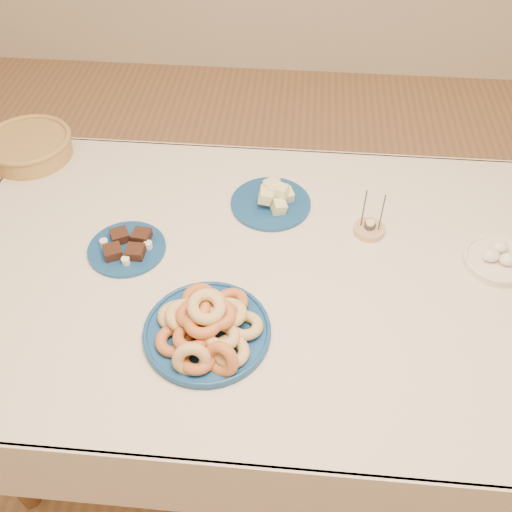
# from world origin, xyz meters

# --- Properties ---
(ground) EXTENTS (5.00, 5.00, 0.00)m
(ground) POSITION_xyz_m (0.00, 0.00, 0.00)
(ground) COLOR #966B47
(ground) RESTS_ON ground
(dining_table) EXTENTS (1.71, 1.11, 0.75)m
(dining_table) POSITION_xyz_m (0.00, 0.00, 0.64)
(dining_table) COLOR brown
(dining_table) RESTS_ON ground
(donut_platter) EXTENTS (0.32, 0.32, 0.14)m
(donut_platter) POSITION_xyz_m (-0.10, -0.24, 0.79)
(donut_platter) COLOR navy
(donut_platter) RESTS_ON dining_table
(melon_plate) EXTENTS (0.26, 0.26, 0.08)m
(melon_plate) POSITION_xyz_m (0.02, 0.26, 0.77)
(melon_plate) COLOR navy
(melon_plate) RESTS_ON dining_table
(brownie_plate) EXTENTS (0.26, 0.26, 0.04)m
(brownie_plate) POSITION_xyz_m (-0.37, 0.04, 0.76)
(brownie_plate) COLOR navy
(brownie_plate) RESTS_ON dining_table
(wicker_basket) EXTENTS (0.38, 0.38, 0.08)m
(wicker_basket) POSITION_xyz_m (-0.79, 0.44, 0.79)
(wicker_basket) COLOR olive
(wicker_basket) RESTS_ON dining_table
(candle_holder) EXTENTS (0.11, 0.11, 0.15)m
(candle_holder) POSITION_xyz_m (0.31, 0.17, 0.76)
(candle_holder) COLOR tan
(candle_holder) RESTS_ON dining_table
(egg_bowl) EXTENTS (0.18, 0.18, 0.06)m
(egg_bowl) POSITION_xyz_m (0.64, 0.07, 0.77)
(egg_bowl) COLOR silver
(egg_bowl) RESTS_ON dining_table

